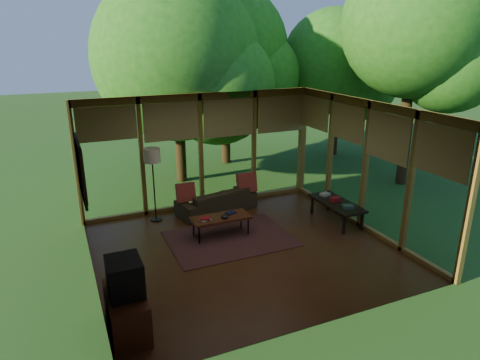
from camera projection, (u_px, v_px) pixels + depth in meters
name	position (u px, v px, depth m)	size (l,w,h in m)	color
floor	(244.00, 249.00, 8.25)	(5.50, 5.50, 0.00)	#572D16
ceiling	(245.00, 109.00, 7.39)	(5.50, 5.50, 0.00)	silver
wall_left	(87.00, 206.00, 6.77)	(0.04, 5.00, 2.70)	beige
wall_front	(322.00, 239.00, 5.65)	(5.50, 0.04, 2.70)	beige
window_wall_back	(201.00, 151.00, 9.99)	(5.50, 0.12, 2.70)	olive
window_wall_right	(365.00, 166.00, 8.86)	(0.12, 5.00, 2.70)	olive
exterior_lawn	(338.00, 133.00, 18.24)	(40.00, 40.00, 0.00)	#285520
tree_nw	(176.00, 57.00, 11.20)	(4.39, 4.39, 5.58)	#322412
tree_ne	(224.00, 49.00, 12.95)	(3.86, 3.86, 5.47)	#322412
tree_se	(417.00, 23.00, 10.62)	(3.72, 3.72, 6.09)	#322412
tree_far	(334.00, 62.00, 13.95)	(3.44, 3.44, 4.83)	#322412
rug	(230.00, 239.00, 8.67)	(2.44, 1.73, 0.01)	#873813
sofa	(217.00, 200.00, 9.97)	(1.86, 0.73, 0.54)	#352D1A
pillow_left	(186.00, 193.00, 9.54)	(0.42, 0.14, 0.42)	maroon
pillow_right	(247.00, 183.00, 10.10)	(0.46, 0.15, 0.46)	maroon
ct_book_lower	(205.00, 220.00, 8.49)	(0.20, 0.15, 0.03)	#B7B2A6
ct_book_upper	(205.00, 218.00, 8.48)	(0.20, 0.15, 0.03)	maroon
ct_book_side	(231.00, 213.00, 8.84)	(0.20, 0.15, 0.03)	black
ct_bowl	(225.00, 217.00, 8.60)	(0.16, 0.16, 0.07)	black
media_cabinet	(127.00, 312.00, 5.87)	(0.50, 1.00, 0.60)	#572917
television	(125.00, 277.00, 5.70)	(0.45, 0.55, 0.50)	black
console_book_a	(348.00, 207.00, 9.00)	(0.21, 0.15, 0.08)	#31564B
console_book_b	(335.00, 199.00, 9.39)	(0.21, 0.15, 0.09)	maroon
console_book_c	(325.00, 194.00, 9.75)	(0.21, 0.15, 0.06)	#B7B2A6
floor_lamp	(152.00, 160.00, 9.12)	(0.36, 0.36, 1.65)	black
coffee_table	(221.00, 218.00, 8.69)	(1.20, 0.50, 0.43)	#572917
side_console	(337.00, 204.00, 9.38)	(0.60, 1.40, 0.46)	black
wall_painting	(81.00, 170.00, 7.94)	(0.06, 1.35, 1.15)	black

